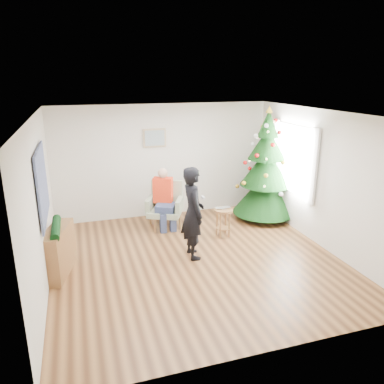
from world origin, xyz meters
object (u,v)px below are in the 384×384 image
object	(u,v)px
christmas_tree	(266,169)
console	(59,251)
stool	(223,222)
standing_man	(193,213)
armchair	(165,210)

from	to	relation	value
christmas_tree	console	xyz separation A→B (m)	(-4.48, -1.32, -0.76)
stool	standing_man	bearing A→B (deg)	-141.97
stool	standing_man	xyz separation A→B (m)	(-0.87, -0.68, 0.54)
stool	console	distance (m)	3.24
console	christmas_tree	bearing A→B (deg)	31.16
standing_man	console	size ratio (longest dim) A/B	1.69
christmas_tree	armchair	size ratio (longest dim) A/B	2.60
stool	armchair	xyz separation A→B (m)	(-1.01, 0.88, 0.06)
christmas_tree	stool	size ratio (longest dim) A/B	4.37
christmas_tree	stool	bearing A→B (deg)	-151.31
armchair	standing_man	size ratio (longest dim) A/B	0.59
christmas_tree	standing_man	world-z (taller)	christmas_tree
stool	console	bearing A→B (deg)	-169.13
stool	armchair	bearing A→B (deg)	138.66
stool	console	world-z (taller)	console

